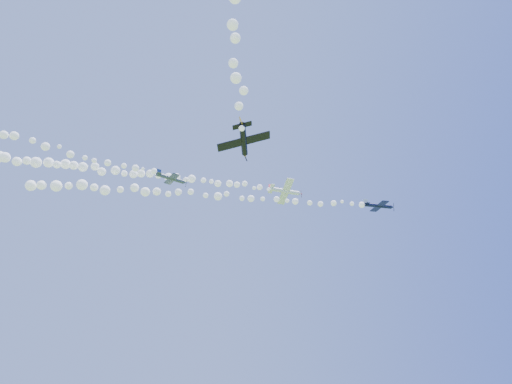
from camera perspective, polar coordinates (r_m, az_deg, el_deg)
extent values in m
cylinder|color=white|center=(93.69, 3.79, 0.13)|extent=(6.55, 2.66, 1.22)
cone|color=white|center=(94.56, 5.85, -0.21)|extent=(1.01, 1.04, 0.91)
cone|color=red|center=(94.69, 6.13, -0.26)|extent=(0.41, 0.38, 0.32)
cube|color=black|center=(94.65, 6.05, -0.25)|extent=(0.14, 0.61, 2.05)
cube|color=white|center=(93.66, 3.96, 0.05)|extent=(2.15, 7.94, 1.98)
cube|color=white|center=(93.10, 2.06, 0.45)|extent=(1.11, 2.82, 0.75)
cube|color=red|center=(93.52, 2.00, 0.71)|extent=(1.08, 0.44, 1.34)
sphere|color=black|center=(94.20, 4.32, 0.22)|extent=(0.86, 0.98, 0.97)
cylinder|color=#0D103A|center=(92.67, 15.96, -1.77)|extent=(5.75, 2.27, 0.97)
cone|color=#0D103A|center=(93.84, 17.71, -1.93)|extent=(0.87, 0.91, 0.79)
cone|color=silver|center=(94.01, 17.95, -1.95)|extent=(0.35, 0.33, 0.28)
cube|color=black|center=(93.96, 17.89, -1.94)|extent=(0.09, 0.53, 1.80)
cube|color=#0D103A|center=(92.72, 16.10, -1.85)|extent=(1.78, 6.96, 1.71)
cube|color=#0D103A|center=(91.78, 14.47, -1.61)|extent=(0.93, 2.47, 0.64)
cube|color=silver|center=(91.93, 14.41, -1.30)|extent=(0.93, 0.38, 1.16)
sphere|color=black|center=(93.08, 16.41, -1.60)|extent=(0.73, 0.85, 0.84)
cylinder|color=#3D4559|center=(81.06, -11.33, 1.82)|extent=(5.25, 1.07, 0.89)
cone|color=#3D4559|center=(81.63, -9.47, 1.25)|extent=(0.67, 0.74, 0.72)
cone|color=navy|center=(81.71, -9.22, 1.18)|extent=(0.28, 0.26, 0.25)
cube|color=black|center=(81.69, -9.29, 1.20)|extent=(0.25, 0.49, 1.62)
cube|color=#3D4559|center=(81.06, -11.20, 1.71)|extent=(3.12, 6.35, 1.73)
cube|color=#3D4559|center=(80.67, -12.88, 2.32)|extent=(1.36, 2.32, 0.64)
cube|color=navy|center=(80.82, -12.86, 2.64)|extent=(0.91, 0.56, 1.05)
sphere|color=black|center=(81.31, -10.79, 1.88)|extent=(0.84, 0.91, 0.78)
cylinder|color=black|center=(52.45, -1.68, 7.02)|extent=(1.26, 5.47, 0.88)
cone|color=black|center=(54.69, -1.49, 5.00)|extent=(0.78, 0.71, 0.74)
cone|color=gold|center=(55.00, -1.47, 4.74)|extent=(0.28, 0.30, 0.26)
cube|color=black|center=(54.92, -1.47, 4.81)|extent=(0.62, 0.21, 1.67)
cube|color=black|center=(52.55, -1.63, 6.77)|extent=(6.56, 2.60, 2.13)
cube|color=black|center=(50.67, -1.86, 8.85)|extent=(2.37, 1.20, 0.78)
cube|color=gold|center=(50.95, -2.02, 9.30)|extent=(0.56, 0.94, 1.08)
sphere|color=black|center=(53.25, -1.73, 6.74)|extent=(0.93, 0.81, 0.83)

